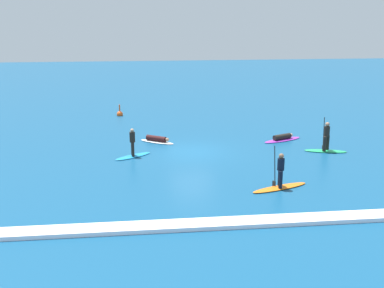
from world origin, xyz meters
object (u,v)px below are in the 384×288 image
object	(u,v)px
surfer_on_purple_board	(283,138)
surfer_on_green_board	(326,143)
marker_buoy	(120,114)
surfer_on_white_board	(157,140)
surfer_on_orange_board	(280,179)
surfer_on_blue_board	(133,149)

from	to	relation	value
surfer_on_purple_board	surfer_on_green_board	world-z (taller)	surfer_on_green_board
surfer_on_purple_board	marker_buoy	world-z (taller)	marker_buoy
surfer_on_green_board	marker_buoy	size ratio (longest dim) A/B	2.48
surfer_on_green_board	marker_buoy	bearing A→B (deg)	-28.53
surfer_on_purple_board	surfer_on_white_board	xyz separation A→B (m)	(-8.35, 0.45, 0.02)
surfer_on_orange_board	surfer_on_blue_board	distance (m)	9.39
surfer_on_blue_board	marker_buoy	size ratio (longest dim) A/B	2.23
surfer_on_white_board	surfer_on_orange_board	bearing A→B (deg)	-25.54
surfer_on_blue_board	marker_buoy	xyz separation A→B (m)	(-1.12, 12.04, -0.34)
surfer_on_orange_board	surfer_on_purple_board	xyz separation A→B (m)	(2.86, 8.84, -0.32)
surfer_on_green_board	surfer_on_purple_board	bearing A→B (deg)	-43.01
surfer_on_orange_board	surfer_on_white_board	xyz separation A→B (m)	(-5.49, 9.29, -0.30)
surfer_on_green_board	surfer_on_white_board	bearing A→B (deg)	-3.15
surfer_on_blue_board	surfer_on_white_board	xyz separation A→B (m)	(1.57, 3.11, -0.32)
surfer_on_orange_board	surfer_on_white_board	bearing A→B (deg)	-79.35
surfer_on_orange_board	surfer_on_purple_board	bearing A→B (deg)	-127.84
marker_buoy	surfer_on_purple_board	bearing A→B (deg)	-40.37
surfer_on_white_board	marker_buoy	world-z (taller)	marker_buoy
surfer_on_purple_board	marker_buoy	bearing A→B (deg)	115.46
surfer_on_blue_board	surfer_on_white_board	size ratio (longest dim) A/B	0.98
surfer_on_green_board	surfer_on_white_board	world-z (taller)	surfer_on_green_board
surfer_on_green_board	surfer_on_blue_board	distance (m)	11.73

